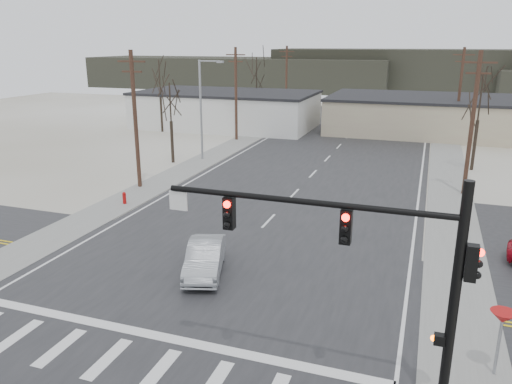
# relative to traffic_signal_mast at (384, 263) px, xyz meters

# --- Properties ---
(ground) EXTENTS (140.00, 140.00, 0.00)m
(ground) POSITION_rel_traffic_signal_mast_xyz_m (-7.89, 6.20, -4.67)
(ground) COLOR white
(ground) RESTS_ON ground
(main_road) EXTENTS (18.00, 110.00, 0.05)m
(main_road) POSITION_rel_traffic_signal_mast_xyz_m (-7.89, 21.20, -4.65)
(main_road) COLOR #242426
(main_road) RESTS_ON ground
(cross_road) EXTENTS (90.00, 10.00, 0.04)m
(cross_road) POSITION_rel_traffic_signal_mast_xyz_m (-7.89, 6.20, -4.65)
(cross_road) COLOR #242426
(cross_road) RESTS_ON ground
(sidewalk_left) EXTENTS (3.00, 90.00, 0.06)m
(sidewalk_left) POSITION_rel_traffic_signal_mast_xyz_m (-18.49, 26.20, -4.64)
(sidewalk_left) COLOR gray
(sidewalk_left) RESTS_ON ground
(sidewalk_right) EXTENTS (3.00, 90.00, 0.06)m
(sidewalk_right) POSITION_rel_traffic_signal_mast_xyz_m (2.71, 26.20, -4.64)
(sidewalk_right) COLOR gray
(sidewalk_right) RESTS_ON ground
(traffic_signal_mast) EXTENTS (8.95, 0.43, 7.20)m
(traffic_signal_mast) POSITION_rel_traffic_signal_mast_xyz_m (0.00, 0.00, 0.00)
(traffic_signal_mast) COLOR black
(traffic_signal_mast) RESTS_ON ground
(fire_hydrant) EXTENTS (0.24, 0.24, 0.87)m
(fire_hydrant) POSITION_rel_traffic_signal_mast_xyz_m (-18.09, 14.20, -4.22)
(fire_hydrant) COLOR #A50C0C
(fire_hydrant) RESTS_ON ground
(yield_sign) EXTENTS (0.80, 0.80, 2.35)m
(yield_sign) POSITION_rel_traffic_signal_mast_xyz_m (3.61, 2.70, -2.61)
(yield_sign) COLOR gray
(yield_sign) RESTS_ON ground
(building_left_far) EXTENTS (22.30, 12.30, 4.50)m
(building_left_far) POSITION_rel_traffic_signal_mast_xyz_m (-23.89, 46.20, -2.42)
(building_left_far) COLOR silver
(building_left_far) RESTS_ON ground
(building_right_far) EXTENTS (26.30, 14.30, 4.30)m
(building_right_far) POSITION_rel_traffic_signal_mast_xyz_m (2.11, 50.20, -2.52)
(building_right_far) COLOR #B3AC89
(building_right_far) RESTS_ON ground
(upole_left_b) EXTENTS (2.20, 0.30, 10.00)m
(upole_left_b) POSITION_rel_traffic_signal_mast_xyz_m (-19.39, 18.20, 0.55)
(upole_left_b) COLOR #452D20
(upole_left_b) RESTS_ON ground
(upole_left_c) EXTENTS (2.20, 0.30, 10.00)m
(upole_left_c) POSITION_rel_traffic_signal_mast_xyz_m (-19.39, 38.20, 0.55)
(upole_left_c) COLOR #452D20
(upole_left_c) RESTS_ON ground
(upole_left_d) EXTENTS (2.20, 0.30, 10.00)m
(upole_left_d) POSITION_rel_traffic_signal_mast_xyz_m (-19.39, 58.20, 0.55)
(upole_left_d) COLOR #452D20
(upole_left_d) RESTS_ON ground
(upole_right_a) EXTENTS (2.20, 0.30, 10.00)m
(upole_right_a) POSITION_rel_traffic_signal_mast_xyz_m (3.61, 24.20, 0.55)
(upole_right_a) COLOR #452D20
(upole_right_a) RESTS_ON ground
(upole_right_b) EXTENTS (2.20, 0.30, 10.00)m
(upole_right_b) POSITION_rel_traffic_signal_mast_xyz_m (3.61, 46.20, 0.55)
(upole_right_b) COLOR #452D20
(upole_right_b) RESTS_ON ground
(streetlight_main) EXTENTS (2.40, 0.25, 9.00)m
(streetlight_main) POSITION_rel_traffic_signal_mast_xyz_m (-18.69, 28.20, 0.41)
(streetlight_main) COLOR gray
(streetlight_main) RESTS_ON ground
(tree_left_near) EXTENTS (3.30, 3.30, 7.35)m
(tree_left_near) POSITION_rel_traffic_signal_mast_xyz_m (-20.89, 26.20, 0.55)
(tree_left_near) COLOR #30241D
(tree_left_near) RESTS_ON ground
(tree_right_mid) EXTENTS (3.74, 3.74, 8.33)m
(tree_right_mid) POSITION_rel_traffic_signal_mast_xyz_m (4.61, 32.20, 1.26)
(tree_right_mid) COLOR #30241D
(tree_right_mid) RESTS_ON ground
(tree_left_far) EXTENTS (3.96, 3.96, 8.82)m
(tree_left_far) POSITION_rel_traffic_signal_mast_xyz_m (-21.89, 52.20, 1.61)
(tree_left_far) COLOR #30241D
(tree_left_far) RESTS_ON ground
(tree_right_far) EXTENTS (3.52, 3.52, 7.84)m
(tree_right_far) POSITION_rel_traffic_signal_mast_xyz_m (7.11, 58.20, 0.91)
(tree_right_far) COLOR #30241D
(tree_right_far) RESTS_ON ground
(tree_left_mid) EXTENTS (3.96, 3.96, 8.82)m
(tree_left_mid) POSITION_rel_traffic_signal_mast_xyz_m (-29.89, 40.20, 1.61)
(tree_left_mid) COLOR #30241D
(tree_left_mid) RESTS_ON ground
(hill_left) EXTENTS (70.00, 18.00, 7.00)m
(hill_left) POSITION_rel_traffic_signal_mast_xyz_m (-42.89, 98.20, -1.17)
(hill_left) COLOR #333026
(hill_left) RESTS_ON ground
(hill_center) EXTENTS (80.00, 18.00, 9.00)m
(hill_center) POSITION_rel_traffic_signal_mast_xyz_m (7.11, 102.20, -0.17)
(hill_center) COLOR #333026
(hill_center) RESTS_ON ground
(sedan_crossing) EXTENTS (2.89, 4.81, 1.50)m
(sedan_crossing) POSITION_rel_traffic_signal_mast_xyz_m (-8.55, 6.46, -3.88)
(sedan_crossing) COLOR gray
(sedan_crossing) RESTS_ON main_road
(car_far_a) EXTENTS (3.29, 4.92, 1.32)m
(car_far_a) POSITION_rel_traffic_signal_mast_xyz_m (-4.54, 48.13, -3.97)
(car_far_a) COLOR black
(car_far_a) RESTS_ON main_road
(car_far_b) EXTENTS (1.97, 4.00, 1.31)m
(car_far_b) POSITION_rel_traffic_signal_mast_xyz_m (-13.36, 66.95, -3.97)
(car_far_b) COLOR black
(car_far_b) RESTS_ON main_road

